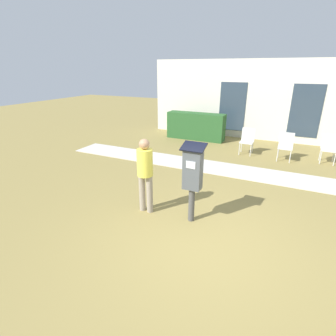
# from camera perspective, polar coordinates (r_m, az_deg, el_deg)

# --- Properties ---
(ground_plane) EXTENTS (40.00, 40.00, 0.00)m
(ground_plane) POSITION_cam_1_polar(r_m,az_deg,el_deg) (4.80, 8.49, -15.96)
(ground_plane) COLOR olive
(sidewalk) EXTENTS (12.00, 1.10, 0.02)m
(sidewalk) POSITION_cam_1_polar(r_m,az_deg,el_deg) (7.96, 16.47, -0.90)
(sidewalk) COLOR beige
(sidewalk) RESTS_ON ground
(building_facade) EXTENTS (10.00, 0.26, 3.20)m
(building_facade) POSITION_cam_1_polar(r_m,az_deg,el_deg) (11.65, 21.00, 13.46)
(building_facade) COLOR silver
(building_facade) RESTS_ON ground
(parking_meter) EXTENTS (0.44, 0.31, 1.59)m
(parking_meter) POSITION_cam_1_polar(r_m,az_deg,el_deg) (4.93, 5.38, -1.13)
(parking_meter) COLOR #4C4C4C
(parking_meter) RESTS_ON ground
(person_standing) EXTENTS (0.32, 0.32, 1.58)m
(person_standing) POSITION_cam_1_polar(r_m,az_deg,el_deg) (5.30, -5.00, -0.50)
(person_standing) COLOR gray
(person_standing) RESTS_ON ground
(outdoor_chair_left) EXTENTS (0.44, 0.44, 0.90)m
(outdoor_chair_left) POSITION_cam_1_polar(r_m,az_deg,el_deg) (9.62, 16.89, 6.07)
(outdoor_chair_left) COLOR silver
(outdoor_chair_left) RESTS_ON ground
(outdoor_chair_middle) EXTENTS (0.44, 0.44, 0.90)m
(outdoor_chair_middle) POSITION_cam_1_polar(r_m,az_deg,el_deg) (9.37, 24.26, 4.72)
(outdoor_chair_middle) COLOR silver
(outdoor_chair_middle) RESTS_ON ground
(outdoor_chair_right) EXTENTS (0.44, 0.44, 0.90)m
(outdoor_chair_right) POSITION_cam_1_polar(r_m,az_deg,el_deg) (9.77, 31.64, 4.03)
(outdoor_chair_right) COLOR silver
(outdoor_chair_right) RESTS_ON ground
(hedge_row) EXTENTS (2.42, 0.60, 1.10)m
(hedge_row) POSITION_cam_1_polar(r_m,az_deg,el_deg) (11.25, 6.06, 9.05)
(hedge_row) COLOR #285628
(hedge_row) RESTS_ON ground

